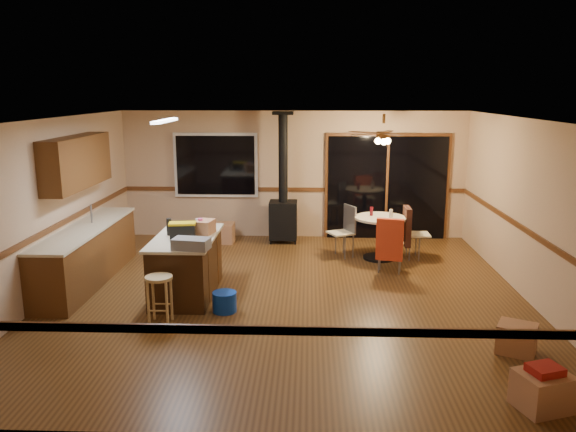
{
  "coord_description": "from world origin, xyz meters",
  "views": [
    {
      "loc": [
        0.31,
        -7.92,
        2.99
      ],
      "look_at": [
        0.0,
        0.3,
        1.15
      ],
      "focal_mm": 35.0,
      "sensor_mm": 36.0,
      "label": 1
    }
  ],
  "objects_px": {
    "toolbox_grey": "(191,244)",
    "chair_left": "(346,225)",
    "toolbox_black": "(183,231)",
    "box_corner_a": "(543,391)",
    "bar_stool": "(160,300)",
    "box_under_window": "(222,233)",
    "dining_table": "(380,230)",
    "kitchen_island": "(187,265)",
    "box_corner_b": "(517,338)",
    "chair_near": "(390,239)",
    "wood_stove": "(283,206)",
    "blue_bucket": "(225,302)",
    "chair_right": "(408,226)"
  },
  "relations": [
    {
      "from": "toolbox_grey",
      "to": "chair_left",
      "type": "relative_size",
      "value": 0.9
    },
    {
      "from": "toolbox_black",
      "to": "box_corner_a",
      "type": "relative_size",
      "value": 0.74
    },
    {
      "from": "bar_stool",
      "to": "box_under_window",
      "type": "bearing_deg",
      "value": 87.38
    },
    {
      "from": "dining_table",
      "to": "box_under_window",
      "type": "xyz_separation_m",
      "value": [
        -3.03,
        1.01,
        -0.33
      ]
    },
    {
      "from": "kitchen_island",
      "to": "box_corner_b",
      "type": "xyz_separation_m",
      "value": [
        4.25,
        -1.76,
        -0.28
      ]
    },
    {
      "from": "bar_stool",
      "to": "chair_left",
      "type": "height_order",
      "value": "chair_left"
    },
    {
      "from": "toolbox_grey",
      "to": "chair_near",
      "type": "height_order",
      "value": "toolbox_grey"
    },
    {
      "from": "bar_stool",
      "to": "chair_left",
      "type": "distance_m",
      "value": 4.12
    },
    {
      "from": "toolbox_grey",
      "to": "box_under_window",
      "type": "relative_size",
      "value": 0.98
    },
    {
      "from": "bar_stool",
      "to": "box_corner_a",
      "type": "relative_size",
      "value": 1.35
    },
    {
      "from": "box_under_window",
      "to": "chair_left",
      "type": "bearing_deg",
      "value": -19.47
    },
    {
      "from": "chair_near",
      "to": "box_corner_b",
      "type": "bearing_deg",
      "value": -68.81
    },
    {
      "from": "toolbox_grey",
      "to": "chair_left",
      "type": "bearing_deg",
      "value": 50.84
    },
    {
      "from": "wood_stove",
      "to": "chair_near",
      "type": "height_order",
      "value": "wood_stove"
    },
    {
      "from": "wood_stove",
      "to": "toolbox_grey",
      "type": "xyz_separation_m",
      "value": [
        -1.07,
        -3.73,
        0.25
      ]
    },
    {
      "from": "wood_stove",
      "to": "box_corner_a",
      "type": "relative_size",
      "value": 5.26
    },
    {
      "from": "blue_bucket",
      "to": "dining_table",
      "type": "distance_m",
      "value": 3.58
    },
    {
      "from": "kitchen_island",
      "to": "box_corner_b",
      "type": "bearing_deg",
      "value": -22.54
    },
    {
      "from": "bar_stool",
      "to": "chair_near",
      "type": "xyz_separation_m",
      "value": [
        3.27,
        2.15,
        0.27
      ]
    },
    {
      "from": "chair_near",
      "to": "box_corner_a",
      "type": "xyz_separation_m",
      "value": [
        0.92,
        -4.02,
        -0.41
      ]
    },
    {
      "from": "wood_stove",
      "to": "dining_table",
      "type": "distance_m",
      "value": 2.12
    },
    {
      "from": "wood_stove",
      "to": "chair_left",
      "type": "xyz_separation_m",
      "value": [
        1.19,
        -0.96,
        -0.14
      ]
    },
    {
      "from": "dining_table",
      "to": "box_corner_a",
      "type": "distance_m",
      "value": 5.0
    },
    {
      "from": "wood_stove",
      "to": "bar_stool",
      "type": "relative_size",
      "value": 3.89
    },
    {
      "from": "wood_stove",
      "to": "chair_left",
      "type": "height_order",
      "value": "wood_stove"
    },
    {
      "from": "kitchen_island",
      "to": "wood_stove",
      "type": "distance_m",
      "value": 3.33
    },
    {
      "from": "kitchen_island",
      "to": "box_corner_a",
      "type": "height_order",
      "value": "kitchen_island"
    },
    {
      "from": "wood_stove",
      "to": "chair_right",
      "type": "distance_m",
      "value": 2.55
    },
    {
      "from": "kitchen_island",
      "to": "chair_right",
      "type": "xyz_separation_m",
      "value": [
        3.61,
        1.99,
        0.14
      ]
    },
    {
      "from": "chair_left",
      "to": "box_under_window",
      "type": "bearing_deg",
      "value": 160.53
    },
    {
      "from": "kitchen_island",
      "to": "chair_near",
      "type": "relative_size",
      "value": 2.4
    },
    {
      "from": "dining_table",
      "to": "box_corner_b",
      "type": "distance_m",
      "value": 3.9
    },
    {
      "from": "chair_near",
      "to": "blue_bucket",
      "type": "bearing_deg",
      "value": -145.43
    },
    {
      "from": "toolbox_grey",
      "to": "blue_bucket",
      "type": "distance_m",
      "value": 0.94
    },
    {
      "from": "chair_left",
      "to": "box_corner_a",
      "type": "xyz_separation_m",
      "value": [
        1.58,
        -5.05,
        -0.41
      ]
    },
    {
      "from": "toolbox_grey",
      "to": "box_corner_b",
      "type": "height_order",
      "value": "toolbox_grey"
    },
    {
      "from": "box_under_window",
      "to": "box_corner_b",
      "type": "height_order",
      "value": "box_under_window"
    },
    {
      "from": "kitchen_island",
      "to": "chair_right",
      "type": "distance_m",
      "value": 4.13
    },
    {
      "from": "blue_bucket",
      "to": "box_corner_a",
      "type": "height_order",
      "value": "box_corner_a"
    },
    {
      "from": "blue_bucket",
      "to": "chair_near",
      "type": "xyz_separation_m",
      "value": [
        2.49,
        1.72,
        0.46
      ]
    },
    {
      "from": "dining_table",
      "to": "box_under_window",
      "type": "relative_size",
      "value": 1.85
    },
    {
      "from": "chair_near",
      "to": "dining_table",
      "type": "bearing_deg",
      "value": 93.59
    },
    {
      "from": "blue_bucket",
      "to": "box_corner_b",
      "type": "xyz_separation_m",
      "value": [
        3.59,
        -1.11,
        0.03
      ]
    },
    {
      "from": "toolbox_black",
      "to": "box_corner_b",
      "type": "xyz_separation_m",
      "value": [
        4.27,
        -1.68,
        -0.83
      ]
    },
    {
      "from": "chair_near",
      "to": "box_corner_a",
      "type": "height_order",
      "value": "chair_near"
    },
    {
      "from": "chair_left",
      "to": "box_under_window",
      "type": "relative_size",
      "value": 1.1
    },
    {
      "from": "toolbox_black",
      "to": "box_corner_b",
      "type": "distance_m",
      "value": 4.66
    },
    {
      "from": "dining_table",
      "to": "box_corner_b",
      "type": "relative_size",
      "value": 2.18
    },
    {
      "from": "bar_stool",
      "to": "box_corner_a",
      "type": "xyz_separation_m",
      "value": [
        4.19,
        -1.87,
        -0.14
      ]
    },
    {
      "from": "kitchen_island",
      "to": "box_corner_a",
      "type": "distance_m",
      "value": 5.04
    }
  ]
}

